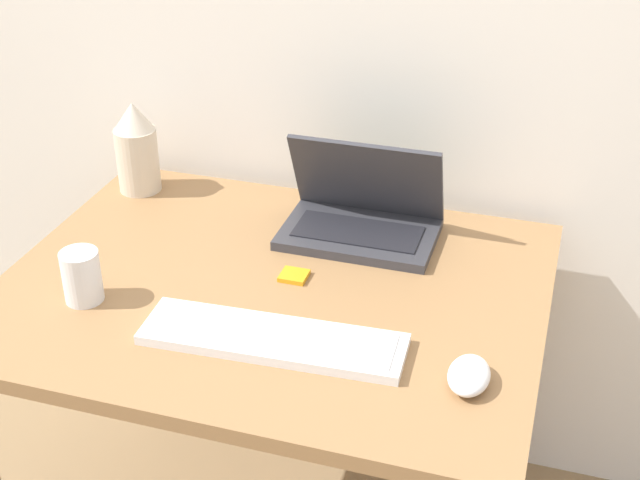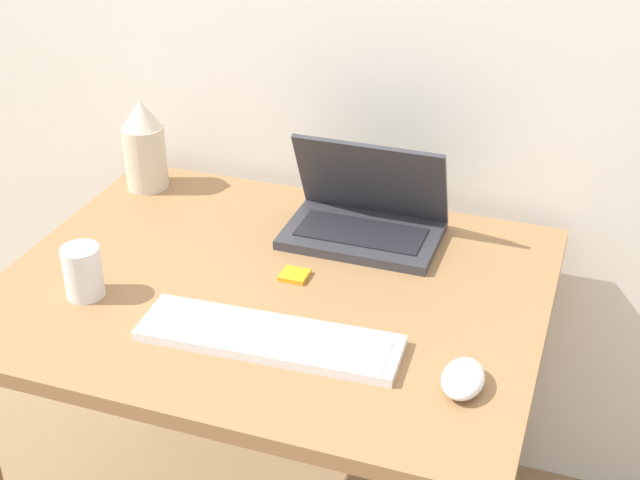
% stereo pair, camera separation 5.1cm
% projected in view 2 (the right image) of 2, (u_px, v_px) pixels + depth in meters
% --- Properties ---
extents(desk, '(1.02, 0.80, 0.71)m').
position_uv_depth(desk, '(274.00, 324.00, 1.73)').
color(desk, olive).
rests_on(desk, ground_plane).
extents(laptop, '(0.31, 0.20, 0.21)m').
position_uv_depth(laptop, '(365.00, 215.00, 1.83)').
color(laptop, '#333338').
rests_on(laptop, desk).
extents(keyboard, '(0.46, 0.15, 0.02)m').
position_uv_depth(keyboard, '(269.00, 338.00, 1.52)').
color(keyboard, white).
rests_on(keyboard, desk).
extents(mouse, '(0.07, 0.10, 0.04)m').
position_uv_depth(mouse, '(463.00, 379.00, 1.41)').
color(mouse, white).
rests_on(mouse, desk).
extents(vase, '(0.09, 0.09, 0.21)m').
position_uv_depth(vase, '(144.00, 145.00, 2.00)').
color(vase, beige).
rests_on(vase, desk).
extents(mp3_player, '(0.05, 0.05, 0.01)m').
position_uv_depth(mp3_player, '(295.00, 275.00, 1.71)').
color(mp3_player, orange).
rests_on(mp3_player, desk).
extents(mug, '(0.07, 0.07, 0.10)m').
position_uv_depth(mug, '(83.00, 272.00, 1.63)').
color(mug, white).
rests_on(mug, desk).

